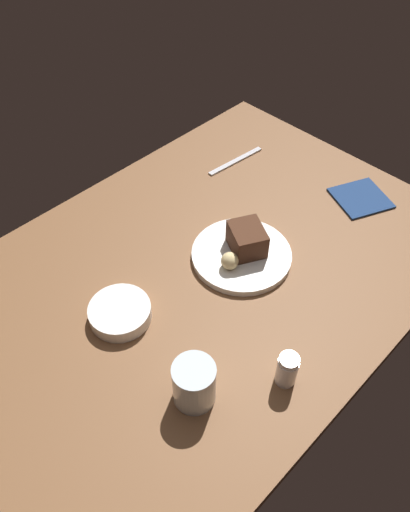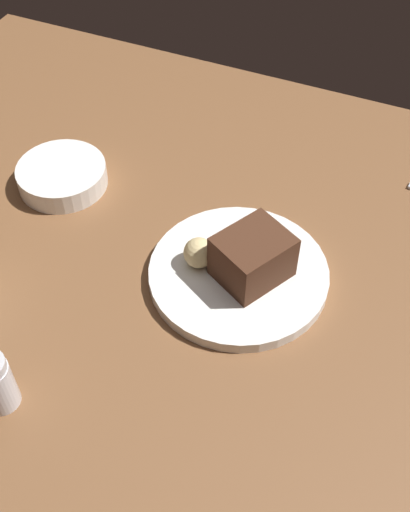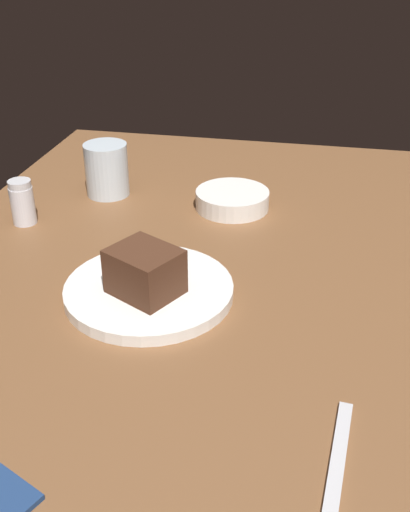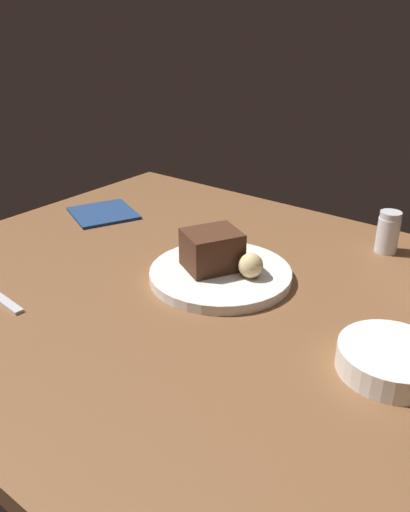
{
  "view_description": "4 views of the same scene",
  "coord_description": "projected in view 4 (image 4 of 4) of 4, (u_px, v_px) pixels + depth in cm",
  "views": [
    {
      "loc": [
        -53.22,
        -52.84,
        89.27
      ],
      "look_at": [
        0.71,
        0.86,
        5.62
      ],
      "focal_mm": 34.88,
      "sensor_mm": 36.0,
      "label": 1
    },
    {
      "loc": [
        25.68,
        -55.02,
        68.06
      ],
      "look_at": [
        3.82,
        -4.88,
        6.56
      ],
      "focal_mm": 45.52,
      "sensor_mm": 36.0,
      "label": 2
    },
    {
      "loc": [
        74.89,
        17.74,
        48.67
      ],
      "look_at": [
        1.59,
        2.76,
        6.39
      ],
      "focal_mm": 42.24,
      "sensor_mm": 36.0,
      "label": 3
    },
    {
      "loc": [
        -35.98,
        57.24,
        43.15
      ],
      "look_at": [
        8.94,
        -0.77,
        8.04
      ],
      "focal_mm": 36.31,
      "sensor_mm": 36.0,
      "label": 4
    }
  ],
  "objects": [
    {
      "name": "dining_table",
      "position": [
        248.0,
        312.0,
        0.79
      ],
      "size": [
        120.0,
        84.0,
        3.0
      ],
      "primitive_type": "cube",
      "color": "brown",
      "rests_on": "ground"
    },
    {
      "name": "dessert_plate",
      "position": [
        220.0,
        274.0,
        0.85
      ],
      "size": [
        23.27,
        23.27,
        1.66
      ],
      "primitive_type": "cylinder",
      "color": "white",
      "rests_on": "dining_table"
    },
    {
      "name": "chocolate_cake_slice",
      "position": [
        212.0,
        250.0,
        0.84
      ],
      "size": [
        10.57,
        11.13,
        6.33
      ],
      "primitive_type": "cube",
      "rotation": [
        0.0,
        0.0,
        2.65
      ],
      "color": "#472819",
      "rests_on": "dessert_plate"
    },
    {
      "name": "bread_roll",
      "position": [
        251.0,
        265.0,
        0.81
      ],
      "size": [
        3.98,
        3.98,
        3.98
      ],
      "primitive_type": "sphere",
      "color": "#DBC184",
      "rests_on": "dessert_plate"
    },
    {
      "name": "salt_shaker",
      "position": [
        388.0,
        232.0,
        0.93
      ],
      "size": [
        3.99,
        3.99,
        7.71
      ],
      "color": "silver",
      "rests_on": "dining_table"
    },
    {
      "name": "side_bowl",
      "position": [
        391.0,
        360.0,
        0.63
      ],
      "size": [
        13.1,
        13.1,
        3.24
      ],
      "primitive_type": "cylinder",
      "color": "white",
      "rests_on": "dining_table"
    },
    {
      "name": "folded_napkin",
      "position": [
        103.0,
        213.0,
        1.12
      ],
      "size": [
        17.15,
        16.92,
        0.6
      ],
      "primitive_type": "cube",
      "rotation": [
        0.0,
        0.0,
        -0.42
      ],
      "color": "navy",
      "rests_on": "dining_table"
    }
  ]
}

